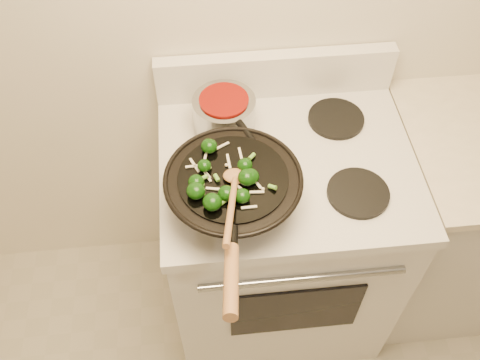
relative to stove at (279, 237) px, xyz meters
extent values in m
cube|color=silver|center=(0.00, 0.00, -0.03)|extent=(0.76, 0.64, 0.88)
cube|color=silver|center=(0.00, 0.00, 0.43)|extent=(0.78, 0.66, 0.04)
cube|color=silver|center=(0.00, 0.30, 0.53)|extent=(0.78, 0.05, 0.16)
cylinder|color=#93969B|center=(0.00, -0.33, 0.31)|extent=(0.60, 0.02, 0.02)
cube|color=black|center=(0.00, -0.33, 0.08)|extent=(0.42, 0.01, 0.28)
cylinder|color=black|center=(-0.18, -0.15, 0.46)|extent=(0.18, 0.18, 0.01)
cylinder|color=black|center=(0.18, -0.15, 0.46)|extent=(0.18, 0.18, 0.01)
cylinder|color=black|center=(-0.18, 0.15, 0.46)|extent=(0.18, 0.18, 0.01)
cylinder|color=black|center=(0.18, 0.15, 0.46)|extent=(0.18, 0.18, 0.01)
torus|color=black|center=(-0.18, -0.15, 0.57)|extent=(0.38, 0.38, 0.01)
cylinder|color=black|center=(-0.18, -0.15, 0.57)|extent=(0.30, 0.30, 0.01)
cylinder|color=black|center=(-0.20, -0.36, 0.61)|extent=(0.04, 0.07, 0.04)
cylinder|color=#9C6A3D|center=(-0.22, -0.49, 0.64)|extent=(0.05, 0.20, 0.07)
ellipsoid|color=black|center=(-0.28, -0.20, 0.60)|extent=(0.05, 0.05, 0.04)
cylinder|color=#4B7329|center=(-0.27, -0.20, 0.58)|extent=(0.02, 0.02, 0.02)
ellipsoid|color=black|center=(-0.14, -0.17, 0.59)|extent=(0.05, 0.05, 0.04)
ellipsoid|color=black|center=(-0.20, -0.22, 0.59)|extent=(0.04, 0.04, 0.04)
ellipsoid|color=black|center=(-0.24, -0.05, 0.59)|extent=(0.05, 0.05, 0.04)
cylinder|color=#4B7329|center=(-0.22, -0.05, 0.58)|extent=(0.02, 0.01, 0.02)
ellipsoid|color=black|center=(-0.15, -0.17, 0.60)|extent=(0.05, 0.05, 0.04)
ellipsoid|color=black|center=(-0.16, -0.23, 0.59)|extent=(0.04, 0.04, 0.04)
ellipsoid|color=black|center=(-0.28, -0.17, 0.59)|extent=(0.04, 0.04, 0.04)
cylinder|color=#4B7329|center=(-0.27, -0.17, 0.58)|extent=(0.02, 0.02, 0.02)
ellipsoid|color=black|center=(-0.15, -0.13, 0.59)|extent=(0.04, 0.04, 0.03)
ellipsoid|color=black|center=(-0.24, -0.24, 0.60)|extent=(0.05, 0.05, 0.04)
ellipsoid|color=black|center=(-0.25, -0.12, 0.59)|extent=(0.04, 0.04, 0.03)
cylinder|color=#4B7329|center=(-0.24, -0.12, 0.58)|extent=(0.02, 0.02, 0.02)
cube|color=#EDE7CE|center=(-0.12, -0.18, 0.58)|extent=(0.02, 0.04, 0.00)
cube|color=#EDE7CE|center=(-0.25, -0.14, 0.58)|extent=(0.02, 0.04, 0.00)
cube|color=#EDE7CE|center=(-0.25, -0.09, 0.58)|extent=(0.02, 0.05, 0.00)
cube|color=#EDE7CE|center=(-0.25, -0.13, 0.58)|extent=(0.03, 0.05, 0.00)
cube|color=#EDE7CE|center=(-0.15, -0.26, 0.58)|extent=(0.04, 0.01, 0.00)
cube|color=#EDE7CE|center=(-0.12, -0.21, 0.58)|extent=(0.04, 0.01, 0.00)
cube|color=#EDE7CE|center=(-0.19, -0.10, 0.58)|extent=(0.01, 0.05, 0.00)
cube|color=#EDE7CE|center=(-0.23, -0.19, 0.58)|extent=(0.04, 0.02, 0.00)
cube|color=#EDE7CE|center=(-0.29, -0.11, 0.58)|extent=(0.04, 0.01, 0.00)
cube|color=#EDE7CE|center=(-0.16, -0.20, 0.58)|extent=(0.03, 0.03, 0.00)
cube|color=#EDE7CE|center=(-0.28, -0.10, 0.58)|extent=(0.03, 0.05, 0.00)
cube|color=#EDE7CE|center=(-0.20, -0.04, 0.58)|extent=(0.04, 0.03, 0.00)
cube|color=#EDE7CE|center=(-0.15, -0.08, 0.58)|extent=(0.01, 0.05, 0.00)
cylinder|color=#5FA134|center=(-0.08, -0.20, 0.58)|extent=(0.02, 0.02, 0.01)
cylinder|color=#5FA134|center=(-0.21, -0.24, 0.58)|extent=(0.02, 0.03, 0.02)
cylinder|color=#5FA134|center=(-0.21, -0.21, 0.58)|extent=(0.02, 0.02, 0.01)
cylinder|color=#5FA134|center=(-0.22, -0.16, 0.58)|extent=(0.03, 0.02, 0.02)
cylinder|color=#5FA134|center=(-0.26, -0.15, 0.58)|extent=(0.02, 0.02, 0.02)
cylinder|color=#5FA134|center=(-0.12, -0.09, 0.58)|extent=(0.02, 0.03, 0.01)
sphere|color=beige|center=(-0.19, -0.11, 0.58)|extent=(0.01, 0.01, 0.01)
sphere|color=beige|center=(-0.11, -0.20, 0.58)|extent=(0.01, 0.01, 0.01)
sphere|color=beige|center=(-0.15, -0.18, 0.58)|extent=(0.01, 0.01, 0.01)
ellipsoid|color=#9C6A3D|center=(-0.17, -0.16, 0.59)|extent=(0.07, 0.06, 0.02)
cylinder|color=#9C6A3D|center=(-0.20, -0.29, 0.63)|extent=(0.06, 0.27, 0.11)
cylinder|color=#93969B|center=(-0.18, 0.15, 0.52)|extent=(0.19, 0.19, 0.11)
cylinder|color=#6F0B05|center=(-0.18, 0.15, 0.57)|extent=(0.15, 0.15, 0.01)
cylinder|color=black|center=(-0.12, 0.00, 0.57)|extent=(0.06, 0.12, 0.02)
camera|label=1|loc=(-0.25, -1.03, 1.69)|focal=40.00mm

